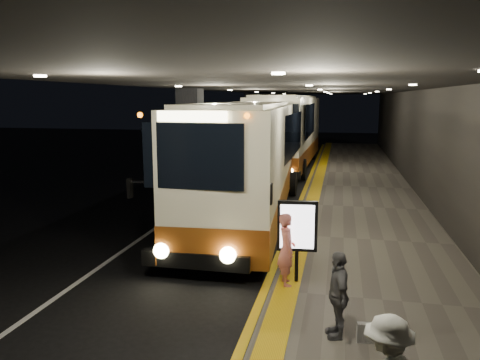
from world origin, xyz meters
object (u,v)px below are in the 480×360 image
(coach_second, at_px, (288,135))
(stanchion_post, at_px, (296,249))
(passenger_boarding, at_px, (287,249))
(info_sign, at_px, (297,228))
(coach_main, at_px, (248,165))
(bag_polka, at_px, (365,333))
(passenger_waiting_grey, at_px, (338,294))

(coach_second, relative_size, stanchion_post, 13.11)
(passenger_boarding, bearing_deg, info_sign, -64.30)
(coach_main, distance_m, stanchion_post, 5.55)
(passenger_boarding, relative_size, info_sign, 0.87)
(passenger_boarding, distance_m, bag_polka, 2.68)
(coach_main, distance_m, coach_second, 12.04)
(bag_polka, xyz_separation_m, info_sign, (-1.33, 2.31, 1.04))
(coach_main, bearing_deg, passenger_waiting_grey, -72.36)
(passenger_boarding, relative_size, bag_polka, 4.81)
(info_sign, bearing_deg, coach_main, 105.52)
(coach_main, relative_size, passenger_waiting_grey, 8.37)
(stanchion_post, bearing_deg, info_sign, -83.66)
(coach_main, relative_size, info_sign, 6.90)
(passenger_boarding, bearing_deg, passenger_waiting_grey, -170.03)
(passenger_boarding, distance_m, info_sign, 0.51)
(passenger_waiting_grey, xyz_separation_m, info_sign, (-0.87, 2.20, 0.47))
(bag_polka, bearing_deg, info_sign, 120.05)
(passenger_boarding, bearing_deg, bag_polka, -162.22)
(coach_second, bearing_deg, coach_main, -88.90)
(bag_polka, bearing_deg, stanchion_post, 115.05)
(coach_second, distance_m, passenger_boarding, 18.09)
(bag_polka, xyz_separation_m, stanchion_post, (-1.41, 3.03, 0.34))
(passenger_boarding, distance_m, passenger_waiting_grey, 2.28)
(passenger_waiting_grey, bearing_deg, coach_main, -171.42)
(coach_second, xyz_separation_m, bag_polka, (3.52, -20.07, -1.65))
(coach_main, bearing_deg, coach_second, 86.45)
(passenger_boarding, bearing_deg, coach_second, -11.86)
(info_sign, xyz_separation_m, stanchion_post, (-0.08, 0.72, -0.71))
(info_sign, bearing_deg, passenger_waiting_grey, -73.78)
(bag_polka, relative_size, info_sign, 0.18)
(coach_second, distance_m, passenger_waiting_grey, 20.22)
(passenger_waiting_grey, distance_m, stanchion_post, 3.08)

